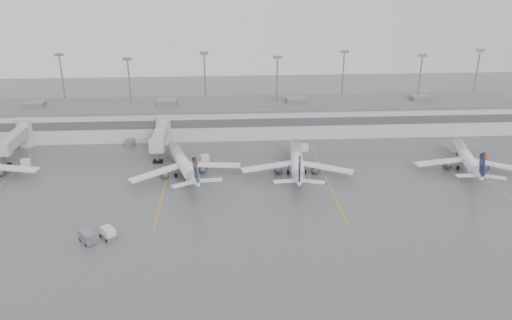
{
  "coord_description": "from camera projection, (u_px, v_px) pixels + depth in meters",
  "views": [
    {
      "loc": [
        -4.04,
        -74.23,
        44.7
      ],
      "look_at": [
        2.0,
        24.0,
        5.0
      ],
      "focal_mm": 35.0,
      "sensor_mm": 36.0,
      "label": 1
    }
  ],
  "objects": [
    {
      "name": "cone_d",
      "position": [
        425.0,
        151.0,
        124.15
      ],
      "size": [
        0.48,
        0.48,
        0.77
      ],
      "primitive_type": "cone",
      "color": "#E65D04",
      "rests_on": "ground"
    },
    {
      "name": "jet_far_right",
      "position": [
        467.0,
        158.0,
        113.14
      ],
      "size": [
        23.41,
        26.52,
        8.69
      ],
      "rotation": [
        0.0,
        0.0,
        -0.22
      ],
      "color": "silver",
      "rests_on": "ground"
    },
    {
      "name": "jet_bridge_left",
      "position": [
        19.0,
        137.0,
        123.38
      ],
      "size": [
        4.0,
        17.2,
        7.0
      ],
      "color": "#9DA0A2",
      "rests_on": "ground"
    },
    {
      "name": "terminal",
      "position": [
        241.0,
        117.0,
        137.77
      ],
      "size": [
        152.0,
        17.0,
        9.45
      ],
      "color": "#B2B2AD",
      "rests_on": "ground"
    },
    {
      "name": "gse_loader",
      "position": [
        130.0,
        143.0,
        128.19
      ],
      "size": [
        2.33,
        3.13,
        1.76
      ],
      "primitive_type": "cube",
      "rotation": [
        0.0,
        0.0,
        -0.22
      ],
      "color": "slate",
      "rests_on": "ground"
    },
    {
      "name": "gse_uld_a",
      "position": [
        26.0,
        162.0,
        116.06
      ],
      "size": [
        2.33,
        1.74,
        1.52
      ],
      "primitive_type": "cube",
      "rotation": [
        0.0,
        0.0,
        0.15
      ],
      "color": "silver",
      "rests_on": "ground"
    },
    {
      "name": "baggage_tug",
      "position": [
        108.0,
        234.0,
        85.72
      ],
      "size": [
        3.43,
        3.62,
        2.01
      ],
      "rotation": [
        0.0,
        0.0,
        0.68
      ],
      "color": "silver",
      "rests_on": "ground"
    },
    {
      "name": "gse_uld_c",
      "position": [
        303.0,
        147.0,
        125.14
      ],
      "size": [
        2.6,
        1.97,
        1.66
      ],
      "primitive_type": "cube",
      "rotation": [
        0.0,
        0.0,
        0.18
      ],
      "color": "silver",
      "rests_on": "ground"
    },
    {
      "name": "jet_mid_left",
      "position": [
        184.0,
        164.0,
        110.0
      ],
      "size": [
        23.98,
        27.3,
        9.11
      ],
      "rotation": [
        0.0,
        0.0,
        0.3
      ],
      "color": "silver",
      "rests_on": "ground"
    },
    {
      "name": "cone_a",
      "position": [
        17.0,
        164.0,
        116.34
      ],
      "size": [
        0.5,
        0.5,
        0.79
      ],
      "primitive_type": "cone",
      "color": "#E65D04",
      "rests_on": "ground"
    },
    {
      "name": "baggage_cart",
      "position": [
        87.0,
        237.0,
        84.33
      ],
      "size": [
        3.35,
        3.55,
        2.01
      ],
      "rotation": [
        0.0,
        0.0,
        0.68
      ],
      "color": "slate",
      "rests_on": "ground"
    },
    {
      "name": "light_masts",
      "position": [
        240.0,
        84.0,
        140.17
      ],
      "size": [
        142.4,
        8.0,
        20.6
      ],
      "color": "gray",
      "rests_on": "ground"
    },
    {
      "name": "cone_b",
      "position": [
        137.0,
        173.0,
        111.34
      ],
      "size": [
        0.51,
        0.51,
        0.8
      ],
      "primitive_type": "cone",
      "color": "#E65D04",
      "rests_on": "ground"
    },
    {
      "name": "jet_mid_right",
      "position": [
        297.0,
        162.0,
        111.06
      ],
      "size": [
        24.85,
        27.97,
        9.05
      ],
      "rotation": [
        0.0,
        0.0,
        -0.1
      ],
      "color": "silver",
      "rests_on": "ground"
    },
    {
      "name": "cone_c",
      "position": [
        273.0,
        156.0,
        120.82
      ],
      "size": [
        0.4,
        0.4,
        0.64
      ],
      "primitive_type": "cone",
      "color": "#E65D04",
      "rests_on": "ground"
    },
    {
      "name": "jet_bridge_right",
      "position": [
        162.0,
        134.0,
        125.37
      ],
      "size": [
        4.0,
        17.2,
        7.0
      ],
      "color": "#9DA0A2",
      "rests_on": "ground"
    },
    {
      "name": "ground",
      "position": [
        253.0,
        239.0,
        85.66
      ],
      "size": [
        260.0,
        260.0,
        0.0
      ],
      "primitive_type": "plane",
      "color": "#565659",
      "rests_on": "ground"
    },
    {
      "name": "gse_uld_b",
      "position": [
        204.0,
        158.0,
        118.69
      ],
      "size": [
        2.5,
        2.11,
        1.5
      ],
      "primitive_type": "cube",
      "rotation": [
        0.0,
        0.0,
        0.39
      ],
      "color": "silver",
      "rests_on": "ground"
    },
    {
      "name": "stand_markings",
      "position": [
        247.0,
        182.0,
        107.87
      ],
      "size": [
        105.25,
        40.0,
        0.01
      ],
      "color": "#D3980C",
      "rests_on": "ground"
    }
  ]
}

